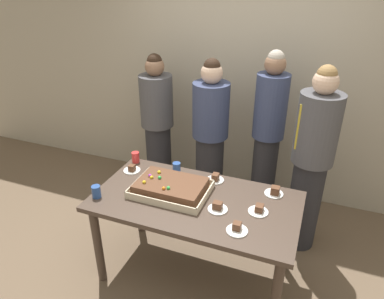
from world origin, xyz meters
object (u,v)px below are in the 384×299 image
object	(u,v)px
plated_slice_far_right	(218,207)
drink_cup_nearest	(96,192)
person_green_shirt_behind	(312,161)
plated_slice_near_right	(215,179)
drink_cup_middle	(136,157)
person_striped_tie_right	(268,135)
person_serving_front	(210,137)
person_far_right_suit	(158,125)
plated_slice_near_left	(237,229)
plated_slice_center_back	(275,192)
drink_cup_far_end	(177,168)
party_table	(195,210)
plated_slice_far_left	(132,169)
plated_slice_center_front	(259,210)
sheet_cake	(171,187)

from	to	relation	value
plated_slice_far_right	drink_cup_nearest	world-z (taller)	drink_cup_nearest
person_green_shirt_behind	plated_slice_near_right	bearing A→B (deg)	-5.36
drink_cup_middle	person_green_shirt_behind	size ratio (longest dim) A/B	0.06
plated_slice_near_right	person_striped_tie_right	xyz separation A→B (m)	(0.29, 0.78, 0.12)
person_serving_front	person_far_right_suit	xyz separation A→B (m)	(-0.66, 0.11, -0.01)
plated_slice_near_left	plated_slice_far_right	distance (m)	0.27
plated_slice_center_back	drink_cup_far_end	distance (m)	0.86
drink_cup_far_end	plated_slice_far_right	bearing A→B (deg)	-37.32
plated_slice_center_back	person_far_right_suit	world-z (taller)	person_far_right_suit
person_serving_front	person_striped_tie_right	distance (m)	0.58
party_table	plated_slice_near_right	xyz separation A→B (m)	(0.06, 0.32, 0.12)
plated_slice_near_left	plated_slice_far_left	xyz separation A→B (m)	(-1.08, 0.44, -0.00)
party_table	plated_slice_far_right	size ratio (longest dim) A/B	10.68
party_table	drink_cup_nearest	size ratio (longest dim) A/B	16.02
party_table	person_far_right_suit	bearing A→B (deg)	128.26
drink_cup_middle	person_striped_tie_right	world-z (taller)	person_striped_tie_right
drink_cup_nearest	drink_cup_middle	distance (m)	0.61
plated_slice_far_right	drink_cup_far_end	xyz separation A→B (m)	(-0.50, 0.38, 0.03)
plated_slice_center_front	person_serving_front	world-z (taller)	person_serving_front
plated_slice_far_right	plated_slice_center_front	size ratio (longest dim) A/B	1.00
drink_cup_middle	plated_slice_near_left	bearing A→B (deg)	-28.14
drink_cup_middle	drink_cup_far_end	size ratio (longest dim) A/B	1.00
plated_slice_near_right	person_striped_tie_right	bearing A→B (deg)	69.67
sheet_cake	plated_slice_near_right	world-z (taller)	sheet_cake
drink_cup_far_end	plated_slice_near_left	bearing A→B (deg)	-38.86
sheet_cake	person_far_right_suit	size ratio (longest dim) A/B	0.37
plated_slice_far_left	person_serving_front	bearing A→B (deg)	60.37
plated_slice_center_back	plated_slice_near_left	bearing A→B (deg)	-107.19
plated_slice_near_left	plated_slice_center_back	distance (m)	0.56
sheet_cake	plated_slice_far_left	distance (m)	0.50
person_striped_tie_right	plated_slice_near_right	bearing A→B (deg)	7.36
plated_slice_near_left	plated_slice_far_right	size ratio (longest dim) A/B	1.00
party_table	plated_slice_center_back	distance (m)	0.65
plated_slice_far_right	plated_slice_center_front	xyz separation A→B (m)	(0.29, 0.08, -0.00)
drink_cup_middle	drink_cup_far_end	world-z (taller)	same
plated_slice_near_right	plated_slice_center_back	size ratio (longest dim) A/B	1.00
plated_slice_far_left	person_striped_tie_right	bearing A→B (deg)	41.09
drink_cup_far_end	plated_slice_center_front	bearing A→B (deg)	-20.63
plated_slice_far_right	person_striped_tie_right	bearing A→B (deg)	82.77
sheet_cake	person_serving_front	world-z (taller)	person_serving_front
sheet_cake	person_far_right_suit	world-z (taller)	person_far_right_suit
person_serving_front	plated_slice_near_left	bearing A→B (deg)	26.09
plated_slice_center_back	person_far_right_suit	size ratio (longest dim) A/B	0.09
plated_slice_near_left	plated_slice_near_right	size ratio (longest dim) A/B	1.00
plated_slice_far_left	person_far_right_suit	distance (m)	0.94
person_striped_tie_right	plated_slice_center_front	bearing A→B (deg)	35.30
person_serving_front	drink_cup_nearest	bearing A→B (deg)	-22.41
sheet_cake	drink_cup_nearest	xyz separation A→B (m)	(-0.52, -0.27, 0.00)
plated_slice_near_left	drink_cup_middle	world-z (taller)	drink_cup_middle
sheet_cake	plated_slice_near_left	xyz separation A→B (m)	(0.62, -0.26, -0.03)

